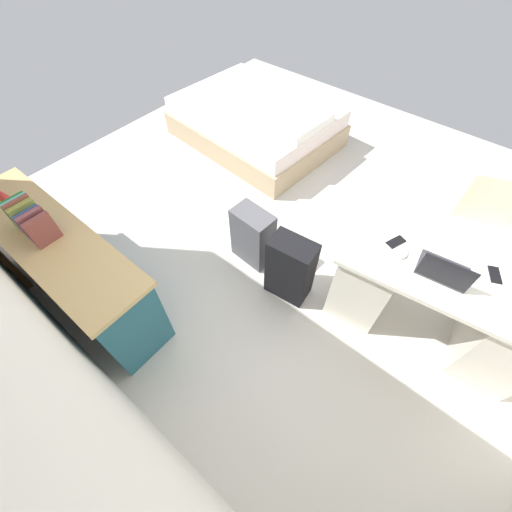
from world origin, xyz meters
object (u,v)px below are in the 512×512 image
Objects in this scene: suitcase_black at (290,269)px; cell_phone_near_laptop at (495,275)px; desk at (433,300)px; figurine_small at (2,195)px; office_chair at (473,238)px; cell_phone_by_mouse at (396,242)px; computer_mouse at (403,253)px; bed at (257,123)px; credenza at (70,267)px; suitcase_spare_grey at (253,236)px; laptop at (443,271)px.

cell_phone_near_laptop is (-1.20, -0.53, 0.43)m from suitcase_black.
figurine_small is at bearing 28.02° from desk.
desk is 11.13× the size of cell_phone_near_laptop.
office_chair reaches higher than desk.
figurine_small is at bearing 52.40° from cell_phone_by_mouse.
suitcase_black is 0.86m from computer_mouse.
bed is at bearing -50.12° from suitcase_black.
cell_phone_near_laptop is (-2.53, -1.67, 0.36)m from credenza.
cell_phone_near_laptop reaches higher than bed.
bed is (0.34, -2.74, -0.15)m from credenza.
laptop is (-1.41, -0.21, 0.51)m from suitcase_spare_grey.
office_chair is 0.98m from computer_mouse.
suitcase_spare_grey is 4.12× the size of cell_phone_near_laptop.
laptop is at bearing -152.82° from figurine_small.
office_chair is at bearing -99.60° from cell_phone_by_mouse.
computer_mouse is at bearing 151.12° from bed.
figurine_small is at bearing 85.37° from bed.
office_chair is 0.52× the size of credenza.
figurine_small reaches higher than desk.
laptop reaches higher than bed.
laptop is at bearing -167.90° from suitcase_spare_grey.
computer_mouse is 0.91× the size of figurine_small.
desk is 0.42m from laptop.
figurine_small is (1.89, 1.14, 0.51)m from suitcase_black.
desk is 1.52m from suitcase_spare_grey.
credenza is 2.48m from cell_phone_by_mouse.
figurine_small is (3.09, 1.67, 0.08)m from cell_phone_near_laptop.
suitcase_black is 2.27m from figurine_small.
desk is 2.70× the size of suitcase_spare_grey.
computer_mouse reaches higher than cell_phone_near_laptop.
credenza is at bearing -179.84° from figurine_small.
figurine_small reaches higher than suitcase_black.
figurine_small is (2.89, 1.54, 0.44)m from desk.
cell_phone_by_mouse is (0.34, -0.08, -0.04)m from laptop.
desk is 0.76m from office_chair.
desk reaches higher than suitcase_black.
cell_phone_near_laptop reaches higher than desk.
computer_mouse reaches higher than bed.
bed is 3.16× the size of suitcase_black.
figurine_small is at bearing 27.18° from laptop.
computer_mouse is at bearing 158.44° from cell_phone_by_mouse.
desk reaches higher than suitcase_spare_grey.
credenza is 0.90× the size of bed.
office_chair is at bearing -141.85° from figurine_small.
cell_phone_near_laptop is 0.63m from cell_phone_by_mouse.
desk is 1.08m from suitcase_black.
office_chair is at bearing -137.96° from suitcase_black.
cell_phone_by_mouse is 1.24× the size of figurine_small.
computer_mouse reaches higher than desk.
computer_mouse is (-0.67, -0.32, 0.44)m from suitcase_black.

